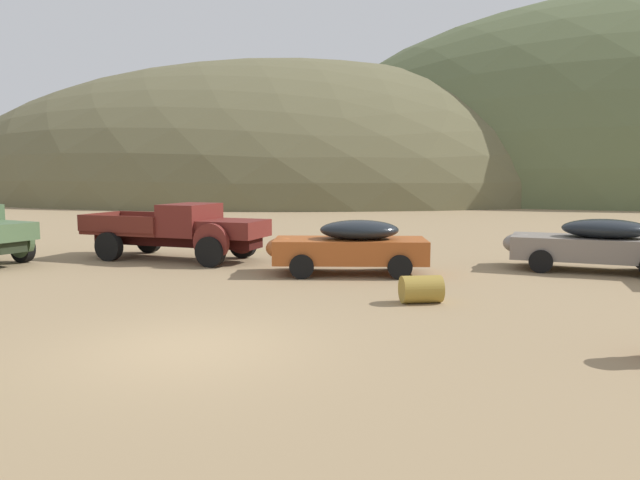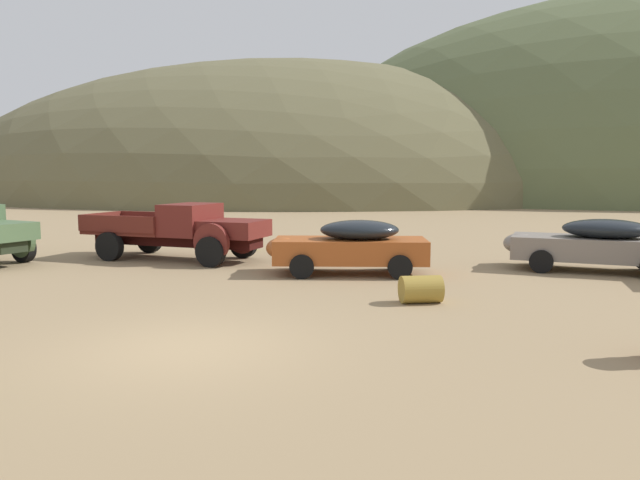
# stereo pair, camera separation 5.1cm
# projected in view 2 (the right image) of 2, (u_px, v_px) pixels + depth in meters

# --- Properties ---
(ground_plane) EXTENTS (300.00, 300.00, 0.00)m
(ground_plane) POSITION_uv_depth(u_px,v_px,m) (185.00, 348.00, 10.08)
(ground_plane) COLOR #937A56
(hill_center) EXTENTS (80.51, 64.01, 32.17)m
(hill_center) POSITION_uv_depth(u_px,v_px,m) (281.00, 196.00, 76.70)
(hill_center) COLOR brown
(hill_center) RESTS_ON ground
(truck_oxblood) EXTENTS (6.58, 3.43, 1.89)m
(truck_oxblood) POSITION_uv_depth(u_px,v_px,m) (189.00, 230.00, 20.14)
(truck_oxblood) COLOR black
(truck_oxblood) RESTS_ON ground
(car_oxide_orange) EXTENTS (4.78, 2.34, 1.57)m
(car_oxide_orange) POSITION_uv_depth(u_px,v_px,m) (346.00, 246.00, 17.40)
(car_oxide_orange) COLOR #A34C1E
(car_oxide_orange) RESTS_ON ground
(car_primer_gray) EXTENTS (5.19, 2.89, 1.57)m
(car_primer_gray) POSITION_uv_depth(u_px,v_px,m) (590.00, 244.00, 17.89)
(car_primer_gray) COLOR slate
(car_primer_gray) RESTS_ON ground
(oil_drum_tipped) EXTENTS (1.05, 0.85, 0.62)m
(oil_drum_tipped) POSITION_uv_depth(u_px,v_px,m) (421.00, 289.00, 13.55)
(oil_drum_tipped) COLOR olive
(oil_drum_tipped) RESTS_ON ground
(bush_front_right) EXTENTS (0.66, 0.64, 0.58)m
(bush_front_right) POSITION_uv_depth(u_px,v_px,m) (250.00, 246.00, 22.70)
(bush_front_right) COLOR olive
(bush_front_right) RESTS_ON ground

